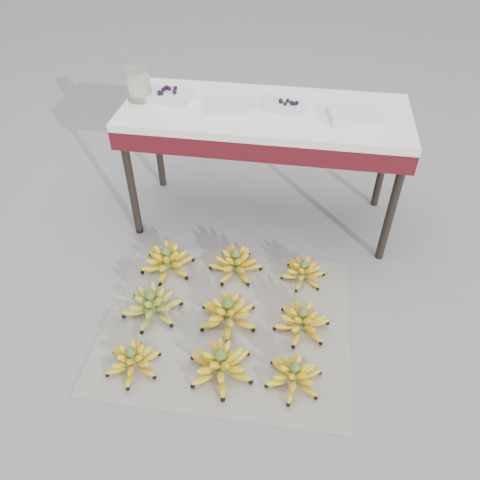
# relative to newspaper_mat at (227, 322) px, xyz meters

# --- Properties ---
(ground) EXTENTS (60.00, 60.00, 0.00)m
(ground) POSITION_rel_newspaper_mat_xyz_m (0.03, -0.02, -0.00)
(ground) COLOR slate
(ground) RESTS_ON ground
(newspaper_mat) EXTENTS (1.26, 1.07, 0.01)m
(newspaper_mat) POSITION_rel_newspaper_mat_xyz_m (0.00, 0.00, 0.00)
(newspaper_mat) COLOR silver
(newspaper_mat) RESTS_ON ground
(bunch_front_left) EXTENTS (0.32, 0.32, 0.16)m
(bunch_front_left) POSITION_rel_newspaper_mat_xyz_m (-0.38, -0.33, 0.06)
(bunch_front_left) COLOR yellow
(bunch_front_left) RESTS_ON newspaper_mat
(bunch_front_center) EXTENTS (0.40, 0.40, 0.19)m
(bunch_front_center) POSITION_rel_newspaper_mat_xyz_m (0.03, -0.30, 0.07)
(bunch_front_center) COLOR yellow
(bunch_front_center) RESTS_ON newspaper_mat
(bunch_front_right) EXTENTS (0.29, 0.29, 0.16)m
(bunch_front_right) POSITION_rel_newspaper_mat_xyz_m (0.36, -0.29, 0.06)
(bunch_front_right) COLOR yellow
(bunch_front_right) RESTS_ON newspaper_mat
(bunch_mid_left) EXTENTS (0.37, 0.37, 0.19)m
(bunch_mid_left) POSITION_rel_newspaper_mat_xyz_m (-0.39, -0.00, 0.07)
(bunch_mid_left) COLOR olive
(bunch_mid_left) RESTS_ON newspaper_mat
(bunch_mid_center) EXTENTS (0.39, 0.39, 0.18)m
(bunch_mid_center) POSITION_rel_newspaper_mat_xyz_m (0.01, 0.01, 0.07)
(bunch_mid_center) COLOR yellow
(bunch_mid_center) RESTS_ON newspaper_mat
(bunch_mid_right) EXTENTS (0.32, 0.32, 0.17)m
(bunch_mid_right) POSITION_rel_newspaper_mat_xyz_m (0.38, 0.02, 0.06)
(bunch_mid_right) COLOR yellow
(bunch_mid_right) RESTS_ON newspaper_mat
(bunch_back_left) EXTENTS (0.38, 0.38, 0.19)m
(bunch_back_left) POSITION_rel_newspaper_mat_xyz_m (-0.40, 0.33, 0.07)
(bunch_back_left) COLOR yellow
(bunch_back_left) RESTS_ON newspaper_mat
(bunch_back_center) EXTENTS (0.37, 0.37, 0.18)m
(bunch_back_center) POSITION_rel_newspaper_mat_xyz_m (-0.02, 0.37, 0.06)
(bunch_back_center) COLOR yellow
(bunch_back_center) RESTS_ON newspaper_mat
(bunch_back_right) EXTENTS (0.28, 0.28, 0.15)m
(bunch_back_right) POSITION_rel_newspaper_mat_xyz_m (0.37, 0.37, 0.05)
(bunch_back_right) COLOR yellow
(bunch_back_right) RESTS_ON newspaper_mat
(vendor_table) EXTENTS (1.59, 0.63, 0.76)m
(vendor_table) POSITION_rel_newspaper_mat_xyz_m (0.06, 0.89, 0.67)
(vendor_table) COLOR black
(vendor_table) RESTS_ON ground
(tray_far_left) EXTENTS (0.27, 0.21, 0.06)m
(tray_far_left) POSITION_rel_newspaper_mat_xyz_m (-0.49, 0.93, 0.78)
(tray_far_left) COLOR silver
(tray_far_left) RESTS_ON vendor_table
(tray_left) EXTENTS (0.25, 0.19, 0.04)m
(tray_left) POSITION_rel_newspaper_mat_xyz_m (-0.12, 0.86, 0.78)
(tray_left) COLOR silver
(tray_left) RESTS_ON vendor_table
(tray_right) EXTENTS (0.25, 0.20, 0.06)m
(tray_right) POSITION_rel_newspaper_mat_xyz_m (0.18, 0.91, 0.78)
(tray_right) COLOR silver
(tray_right) RESTS_ON vendor_table
(tray_far_right) EXTENTS (0.30, 0.24, 0.04)m
(tray_far_right) POSITION_rel_newspaper_mat_xyz_m (0.54, 0.85, 0.78)
(tray_far_right) COLOR silver
(tray_far_right) RESTS_ON vendor_table
(glass_jar) EXTENTS (0.15, 0.15, 0.17)m
(glass_jar) POSITION_rel_newspaper_mat_xyz_m (-0.65, 0.90, 0.84)
(glass_jar) COLOR beige
(glass_jar) RESTS_ON vendor_table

